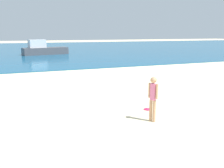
% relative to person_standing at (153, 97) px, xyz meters
% --- Properties ---
extents(water, '(160.00, 60.00, 0.06)m').
position_rel_person_standing_xyz_m(water, '(-1.06, 42.81, -0.87)').
color(water, '#14567F').
rests_on(water, ground).
extents(person_standing, '(0.21, 0.33, 1.58)m').
position_rel_person_standing_xyz_m(person_standing, '(0.00, 0.00, 0.00)').
color(person_standing, tan).
rests_on(person_standing, ground).
extents(frisbee, '(0.28, 0.28, 0.03)m').
position_rel_person_standing_xyz_m(frisbee, '(0.50, 1.21, -0.89)').
color(frisbee, '#E51E4C').
rests_on(frisbee, ground).
extents(boat_near, '(6.39, 3.01, 2.09)m').
position_rel_person_standing_xyz_m(boat_near, '(-0.54, 28.29, -0.12)').
color(boat_near, '#4C4C51').
rests_on(boat_near, water).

